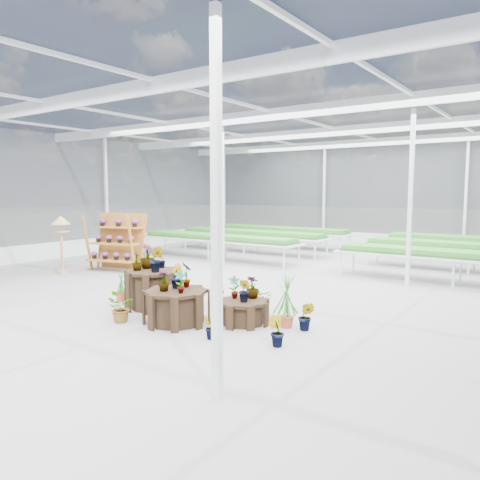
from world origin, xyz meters
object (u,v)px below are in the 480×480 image
Objects in this scene: plinth_mid at (176,307)px; plinth_low at (242,312)px; plinth_tall at (154,289)px; bird_table at (62,245)px; shelf_rack at (115,242)px.

plinth_mid is 1.24× the size of plinth_low.
plinth_mid is 1.22m from plinth_low.
plinth_tall is 0.68× the size of bird_table.
plinth_tall is at bearing -177.40° from plinth_low.
bird_table is (-6.45, 1.99, 0.55)m from plinth_mid.
plinth_low is at bearing 2.60° from plinth_tall.
plinth_tall is 1.21× the size of plinth_low.
plinth_tall is 5.15m from shelf_rack.
plinth_tall reaches higher than plinth_low.
plinth_tall is 0.67× the size of shelf_rack.
shelf_rack is at bearing 149.55° from plinth_mid.
plinth_tall is 5.45m from bird_table.
bird_table is at bearing 170.19° from plinth_low.
bird_table reaches higher than plinth_mid.
plinth_tall is at bearing 153.43° from plinth_mid.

